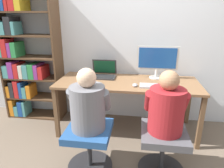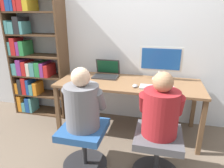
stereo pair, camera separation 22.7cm
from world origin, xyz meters
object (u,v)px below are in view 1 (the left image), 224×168
(desktop_monitor, at_px, (157,61))
(person_at_monitor, at_px, (167,107))
(person_at_laptop, at_px, (88,104))
(laptop, at_px, (103,73))
(office_chair_right, at_px, (89,144))
(keyboard, at_px, (156,86))
(bookshelf, at_px, (23,58))
(office_chair_left, at_px, (163,147))

(desktop_monitor, distance_m, person_at_monitor, 0.99)
(person_at_laptop, bearing_deg, desktop_monitor, 55.50)
(laptop, distance_m, office_chair_right, 1.08)
(person_at_laptop, bearing_deg, person_at_monitor, 4.16)
(keyboard, xyz_separation_m, bookshelf, (-1.91, 0.37, 0.21))
(laptop, distance_m, person_at_monitor, 1.18)
(laptop, xyz_separation_m, keyboard, (0.70, -0.33, -0.04))
(office_chair_left, distance_m, office_chair_right, 0.73)
(desktop_monitor, xyz_separation_m, laptop, (-0.72, -0.05, -0.19))
(keyboard, distance_m, office_chair_left, 0.73)
(desktop_monitor, relative_size, person_at_laptop, 0.90)
(desktop_monitor, distance_m, bookshelf, 1.93)
(office_chair_left, xyz_separation_m, person_at_monitor, (0.00, 0.00, 0.44))
(desktop_monitor, xyz_separation_m, person_at_laptop, (-0.70, -1.01, -0.22))
(laptop, xyz_separation_m, person_at_laptop, (0.03, -0.96, -0.03))
(desktop_monitor, bearing_deg, keyboard, -93.09)
(desktop_monitor, xyz_separation_m, bookshelf, (-1.93, -0.00, -0.01))
(keyboard, height_order, person_at_laptop, person_at_laptop)
(desktop_monitor, relative_size, keyboard, 1.39)
(office_chair_left, distance_m, person_at_monitor, 0.44)
(laptop, bearing_deg, bookshelf, 177.66)
(keyboard, xyz_separation_m, person_at_monitor, (0.05, -0.58, 0.01))
(laptop, bearing_deg, desktop_monitor, 3.99)
(office_chair_left, bearing_deg, laptop, 129.69)
(desktop_monitor, relative_size, bookshelf, 0.29)
(office_chair_left, height_order, person_at_monitor, person_at_monitor)
(office_chair_right, height_order, bookshelf, bookshelf)
(person_at_laptop, relative_size, bookshelf, 0.32)
(bookshelf, bearing_deg, person_at_monitor, -26.01)
(office_chair_right, bearing_deg, desktop_monitor, 55.61)
(bookshelf, bearing_deg, office_chair_left, -26.11)
(laptop, bearing_deg, keyboard, -24.80)
(keyboard, relative_size, bookshelf, 0.21)
(office_chair_left, xyz_separation_m, office_chair_right, (-0.73, -0.05, 0.00))
(desktop_monitor, height_order, office_chair_right, desktop_monitor)
(office_chair_left, bearing_deg, office_chair_right, -175.83)
(bookshelf, bearing_deg, desktop_monitor, 0.04)
(keyboard, distance_m, person_at_monitor, 0.59)
(office_chair_left, xyz_separation_m, bookshelf, (-1.96, 0.96, 0.65))
(keyboard, bearing_deg, bookshelf, 168.91)
(laptop, relative_size, keyboard, 0.86)
(person_at_monitor, height_order, person_at_laptop, person_at_laptop)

